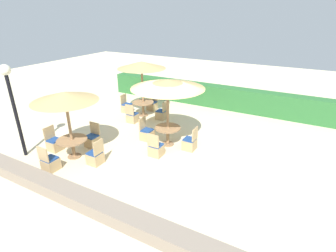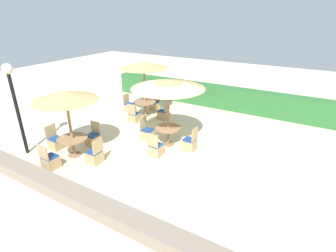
# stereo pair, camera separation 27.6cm
# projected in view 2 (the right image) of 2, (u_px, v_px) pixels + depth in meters

# --- Properties ---
(ground_plane) EXTENTS (40.00, 40.00, 0.00)m
(ground_plane) POSITION_uv_depth(u_px,v_px,m) (160.00, 154.00, 9.76)
(ground_plane) COLOR beige
(hedge_row) EXTENTS (13.00, 0.70, 1.19)m
(hedge_row) POSITION_uv_depth(u_px,v_px,m) (218.00, 97.00, 14.30)
(hedge_row) COLOR #2D6B33
(hedge_row) RESTS_ON ground_plane
(stone_border) EXTENTS (10.00, 0.56, 0.37)m
(stone_border) POSITION_uv_depth(u_px,v_px,m) (91.00, 203.00, 6.96)
(stone_border) COLOR gray
(stone_border) RESTS_ON ground_plane
(lamp_post) EXTENTS (0.36, 0.36, 3.32)m
(lamp_post) POSITION_uv_depth(u_px,v_px,m) (13.00, 92.00, 8.90)
(lamp_post) COLOR black
(lamp_post) RESTS_ON ground_plane
(parasol_center) EXTENTS (2.73, 2.73, 2.63)m
(parasol_center) POSITION_uv_depth(u_px,v_px,m) (168.00, 84.00, 9.46)
(parasol_center) COLOR #93704C
(parasol_center) RESTS_ON ground_plane
(round_table_center) EXTENTS (1.01, 1.01, 0.74)m
(round_table_center) POSITION_uv_depth(u_px,v_px,m) (168.00, 131.00, 10.22)
(round_table_center) COLOR #93704C
(round_table_center) RESTS_ON ground_plane
(patio_chair_center_east) EXTENTS (0.46, 0.46, 0.93)m
(patio_chair_center_east) POSITION_uv_depth(u_px,v_px,m) (190.00, 143.00, 9.95)
(patio_chair_center_east) COLOR tan
(patio_chair_center_east) RESTS_ON ground_plane
(patio_chair_center_south) EXTENTS (0.46, 0.46, 0.93)m
(patio_chair_center_south) POSITION_uv_depth(u_px,v_px,m) (156.00, 149.00, 9.55)
(patio_chair_center_south) COLOR tan
(patio_chair_center_south) RESTS_ON ground_plane
(patio_chair_center_west) EXTENTS (0.46, 0.46, 0.93)m
(patio_chair_center_west) POSITION_uv_depth(u_px,v_px,m) (147.00, 133.00, 10.76)
(patio_chair_center_west) COLOR tan
(patio_chair_center_west) RESTS_ON ground_plane
(parasol_back_left) EXTENTS (2.30, 2.30, 2.71)m
(parasol_back_left) POSITION_uv_depth(u_px,v_px,m) (144.00, 65.00, 12.37)
(parasol_back_left) COLOR #93704C
(parasol_back_left) RESTS_ON ground_plane
(round_table_back_left) EXTENTS (1.06, 1.06, 0.72)m
(round_table_back_left) POSITION_uv_depth(u_px,v_px,m) (145.00, 105.00, 13.16)
(round_table_back_left) COLOR #93704C
(round_table_back_left) RESTS_ON ground_plane
(patio_chair_back_left_north) EXTENTS (0.46, 0.46, 0.93)m
(patio_chair_back_left_north) POSITION_uv_depth(u_px,v_px,m) (155.00, 105.00, 14.05)
(patio_chair_back_left_north) COLOR tan
(patio_chair_back_left_north) RESTS_ON ground_plane
(patio_chair_back_left_south) EXTENTS (0.46, 0.46, 0.93)m
(patio_chair_back_left_south) POSITION_uv_depth(u_px,v_px,m) (134.00, 117.00, 12.48)
(patio_chair_back_left_south) COLOR tan
(patio_chair_back_left_south) RESTS_ON ground_plane
(patio_chair_back_left_east) EXTENTS (0.46, 0.46, 0.93)m
(patio_chair_back_left_east) POSITION_uv_depth(u_px,v_px,m) (163.00, 114.00, 12.81)
(patio_chair_back_left_east) COLOR tan
(patio_chair_back_left_east) RESTS_ON ground_plane
(patio_chair_back_left_west) EXTENTS (0.46, 0.46, 0.93)m
(patio_chair_back_left_west) POSITION_uv_depth(u_px,v_px,m) (129.00, 107.00, 13.75)
(patio_chair_back_left_west) COLOR tan
(patio_chair_back_left_west) RESTS_ON ground_plane
(parasol_front_left) EXTENTS (2.21, 2.21, 2.45)m
(parasol_front_left) POSITION_uv_depth(u_px,v_px,m) (65.00, 96.00, 8.75)
(parasol_front_left) COLOR #93704C
(parasol_front_left) RESTS_ON ground_plane
(round_table_front_left) EXTENTS (1.07, 1.07, 0.70)m
(round_table_front_left) POSITION_uv_depth(u_px,v_px,m) (73.00, 142.00, 9.44)
(round_table_front_left) COLOR #93704C
(round_table_front_left) RESTS_ON ground_plane
(patio_chair_front_left_south) EXTENTS (0.46, 0.46, 0.93)m
(patio_chair_front_left_south) POSITION_uv_depth(u_px,v_px,m) (50.00, 161.00, 8.78)
(patio_chair_front_left_south) COLOR tan
(patio_chair_front_left_south) RESTS_ON ground_plane
(patio_chair_front_left_north) EXTENTS (0.46, 0.46, 0.93)m
(patio_chair_front_left_north) POSITION_uv_depth(u_px,v_px,m) (93.00, 139.00, 10.31)
(patio_chair_front_left_north) COLOR tan
(patio_chair_front_left_north) RESTS_ON ground_plane
(patio_chair_front_left_east) EXTENTS (0.46, 0.46, 0.93)m
(patio_chair_front_left_east) POSITION_uv_depth(u_px,v_px,m) (95.00, 156.00, 9.10)
(patio_chair_front_left_east) COLOR tan
(patio_chair_front_left_east) RESTS_ON ground_plane
(patio_chair_front_left_west) EXTENTS (0.46, 0.46, 0.93)m
(patio_chair_front_left_west) POSITION_uv_depth(u_px,v_px,m) (56.00, 142.00, 10.05)
(patio_chair_front_left_west) COLOR tan
(patio_chair_front_left_west) RESTS_ON ground_plane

